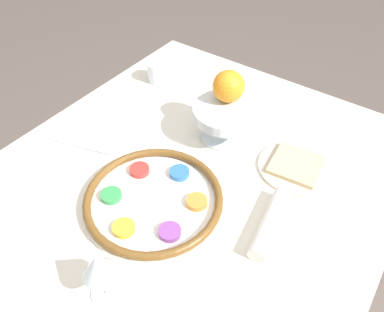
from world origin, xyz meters
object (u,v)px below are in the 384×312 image
(bread_plate, at_px, (296,166))
(cup_near, at_px, (158,72))
(orange_fruit, at_px, (229,86))
(seder_plate, at_px, (154,199))
(wine_glass, at_px, (99,268))
(napkin_roll, at_px, (270,223))
(fruit_stand, at_px, (225,116))

(bread_plate, relative_size, cup_near, 2.81)
(orange_fruit, distance_m, cup_near, 0.35)
(seder_plate, distance_m, wine_glass, 0.25)
(wine_glass, xyz_separation_m, napkin_roll, (0.32, -0.19, -0.08))
(fruit_stand, xyz_separation_m, bread_plate, (0.00, -0.22, -0.07))
(fruit_stand, distance_m, bread_plate, 0.23)
(seder_plate, height_order, napkin_roll, napkin_roll)
(seder_plate, distance_m, orange_fruit, 0.36)
(cup_near, bearing_deg, orange_fruit, -104.34)
(orange_fruit, xyz_separation_m, napkin_roll, (-0.24, -0.27, -0.12))
(orange_fruit, bearing_deg, cup_near, 75.66)
(orange_fruit, xyz_separation_m, cup_near, (0.08, 0.32, -0.11))
(seder_plate, relative_size, napkin_roll, 1.69)
(fruit_stand, distance_m, napkin_roll, 0.33)
(seder_plate, height_order, cup_near, cup_near)
(fruit_stand, xyz_separation_m, cup_near, (0.12, 0.34, -0.04))
(fruit_stand, distance_m, orange_fruit, 0.08)
(seder_plate, distance_m, napkin_roll, 0.28)
(bread_plate, bearing_deg, fruit_stand, 90.28)
(bread_plate, bearing_deg, seder_plate, 143.17)
(fruit_stand, xyz_separation_m, orange_fruit, (0.03, 0.02, 0.07))
(wine_glass, relative_size, orange_fruit, 1.51)
(wine_glass, height_order, cup_near, wine_glass)
(seder_plate, bearing_deg, wine_glass, -163.21)
(napkin_roll, distance_m, cup_near, 0.67)
(seder_plate, distance_m, bread_plate, 0.38)
(seder_plate, bearing_deg, fruit_stand, -1.56)
(fruit_stand, bearing_deg, wine_glass, -173.52)
(wine_glass, xyz_separation_m, orange_fruit, (0.56, 0.08, 0.05))
(wine_glass, xyz_separation_m, cup_near, (0.64, 0.40, -0.06))
(orange_fruit, xyz_separation_m, bread_plate, (-0.03, -0.24, -0.14))
(fruit_stand, relative_size, bread_plate, 0.92)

